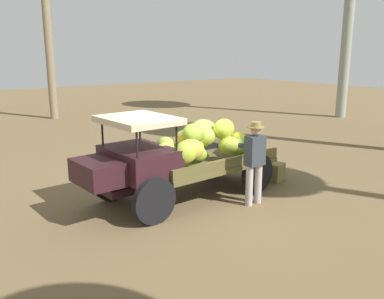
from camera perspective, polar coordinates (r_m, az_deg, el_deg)
name	(u,v)px	position (r m, az deg, el deg)	size (l,w,h in m)	color
ground_plane	(178,193)	(9.30, -1.89, -6.06)	(60.00, 60.00, 0.00)	brown
truck	(177,155)	(8.64, -2.13, -0.78)	(4.54, 1.97, 1.88)	#31171D
farmer	(254,158)	(8.46, 8.68, -1.18)	(0.53, 0.46, 1.74)	#B7ABA8
wooden_crate	(270,171)	(10.37, 10.86, -2.96)	(0.60, 0.42, 0.44)	olive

